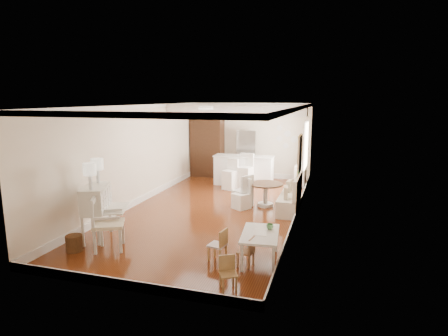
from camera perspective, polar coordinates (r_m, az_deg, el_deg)
The scene contains 20 objects.
room at distance 10.12m, azimuth -0.98°, elevation 4.92°, with size 9.00×9.04×2.82m.
secretary_bureau at distance 8.45m, azimuth -18.86°, elevation -6.47°, with size 0.92×0.94×1.18m, color white.
gustavian_armchair at distance 7.86m, azimuth -17.20°, elevation -8.03°, with size 0.62×0.62×1.08m, color beige.
wicker_basket at distance 8.11m, azimuth -21.87°, elevation -10.58°, with size 0.32×0.32×0.32m, color #523119.
kids_table at distance 7.11m, azimuth 5.50°, elevation -11.88°, with size 0.66×1.10×0.55m, color white.
kids_chair_a at distance 6.88m, azimuth 3.33°, elevation -12.56°, with size 0.27×0.27×0.57m, color #9E6F48.
kids_chair_b at distance 7.08m, azimuth -1.03°, elevation -11.56°, with size 0.30×0.30×0.63m, color tan.
kids_chair_c at distance 6.11m, azimuth 0.66°, elevation -15.78°, with size 0.26×0.26×0.55m, color #A67D4B.
banquette at distance 10.14m, azimuth 9.94°, elevation -3.79°, with size 0.52×1.60×0.98m, color silver.
dining_table at distance 10.52m, azimuth 6.32°, elevation -4.09°, with size 0.96×0.96×0.65m, color #442816.
slip_chair_near at distance 10.23m, azimuth 2.67°, elevation -3.94°, with size 0.39×0.41×0.83m, color white.
slip_chair_far at distance 10.44m, azimuth 2.84°, elevation -3.44°, with size 0.43×0.45×0.90m, color silver.
breakfast_counter at distance 12.96m, azimuth 3.01°, elevation -0.37°, with size 2.05×0.65×1.03m, color white.
bar_stool_left at distance 12.34m, azimuth 0.93°, elevation -0.98°, with size 0.40×0.40×1.01m, color white.
bar_stool_right at distance 12.47m, azimuth 3.17°, elevation -0.50°, with size 0.47×0.47×1.16m, color white.
pantry_cabinet at distance 14.36m, azimuth -2.55°, elevation 3.28°, with size 1.20×0.60×2.30m, color #381E11.
fridge at distance 13.86m, azimuth 4.86°, elevation 1.95°, with size 0.75×0.65×1.80m, color silver.
sideboard at distance 13.11m, azimuth 11.55°, elevation -1.11°, with size 0.34×0.77×0.73m, color white.
pencil_cup at distance 7.19m, azimuth 7.01°, elevation -8.86°, with size 0.13×0.13×0.10m, color #60A669.
branch_vase at distance 13.05m, azimuth 11.57°, elevation 0.88°, with size 0.18×0.18×0.18m, color white.
Camera 1 is at (3.08, -9.27, 3.00)m, focal length 30.00 mm.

